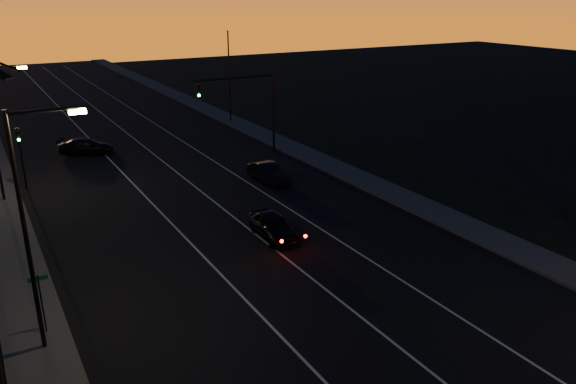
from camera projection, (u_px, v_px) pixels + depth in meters
road at (215, 210)px, 34.15m from camera, size 20.00×170.00×0.01m
sidewalk_left at (13, 248)px, 28.88m from camera, size 2.40×170.00×0.16m
sidewalk_right at (363, 180)px, 39.37m from camera, size 2.40×170.00×0.16m
lane_stripe_left at (167, 219)px, 32.74m from camera, size 0.12×160.00×0.01m
lane_stripe_mid at (223, 208)px, 34.38m from camera, size 0.12×160.00×0.01m
lane_stripe_right at (273, 198)px, 36.02m from camera, size 0.12×160.00×0.01m
streetlight_left_near at (32, 215)px, 19.18m from camera, size 2.55×0.26×9.00m
street_sign at (41, 297)px, 21.18m from camera, size 0.70×0.06×2.60m
signal_mast at (247, 96)px, 44.05m from camera, size 7.10×0.41×7.00m
signal_post at (20, 147)px, 36.89m from camera, size 0.28×0.37×4.20m
far_pole_right at (229, 77)px, 55.76m from camera, size 0.14×0.14×9.00m
lead_car at (274, 226)px, 30.07m from camera, size 1.77×4.47×1.34m
right_car at (269, 173)px, 39.02m from camera, size 1.68×4.01×1.29m
cross_car at (87, 146)px, 45.70m from camera, size 4.69×3.42×1.26m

